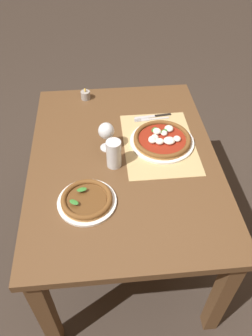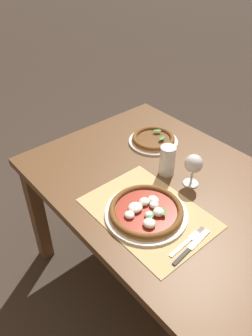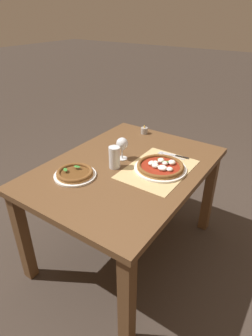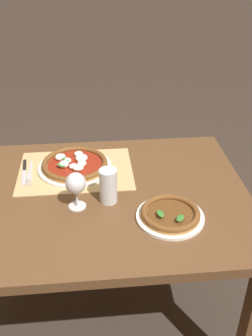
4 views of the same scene
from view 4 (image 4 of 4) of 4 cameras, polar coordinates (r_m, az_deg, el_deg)
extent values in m
plane|color=#382D26|center=(2.15, -3.73, -20.10)|extent=(24.00, 24.00, 0.00)
cube|color=brown|center=(1.65, -4.58, -4.39)|extent=(1.28, 0.94, 0.04)
cube|color=brown|center=(2.27, 10.40, -5.03)|extent=(0.07, 0.07, 0.70)
cube|color=brown|center=(1.73, 17.60, -21.21)|extent=(0.07, 0.07, 0.70)
cube|color=tan|center=(1.80, -7.40, -0.35)|extent=(0.51, 0.37, 0.00)
cylinder|color=white|center=(1.81, -7.50, 0.11)|extent=(0.33, 0.33, 0.01)
cylinder|color=#B77F42|center=(1.80, -7.52, 0.41)|extent=(0.30, 0.30, 0.01)
torus|color=brown|center=(1.80, -7.55, 0.68)|extent=(0.30, 0.30, 0.02)
cylinder|color=maroon|center=(1.80, -7.54, 0.59)|extent=(0.25, 0.25, 0.00)
ellipsoid|color=white|center=(1.86, -6.99, 2.06)|extent=(0.04, 0.04, 0.02)
ellipsoid|color=white|center=(1.84, -9.60, 1.57)|extent=(0.05, 0.05, 0.03)
ellipsoid|color=white|center=(1.78, -9.10, 0.55)|extent=(0.04, 0.04, 0.03)
ellipsoid|color=white|center=(1.75, -7.07, 0.03)|extent=(0.05, 0.04, 0.03)
ellipsoid|color=white|center=(1.81, -8.61, 1.07)|extent=(0.04, 0.04, 0.02)
ellipsoid|color=white|center=(1.76, -7.75, 0.24)|extent=(0.04, 0.04, 0.02)
ellipsoid|color=white|center=(1.82, -6.57, 1.47)|extent=(0.06, 0.06, 0.03)
ellipsoid|color=white|center=(1.78, -6.53, 0.67)|extent=(0.04, 0.04, 0.03)
ellipsoid|color=#337A2D|center=(1.77, -9.49, 0.44)|extent=(0.05, 0.04, 0.00)
ellipsoid|color=#337A2D|center=(1.81, -8.86, 1.28)|extent=(0.05, 0.05, 0.00)
cylinder|color=white|center=(1.51, 6.30, -7.08)|extent=(0.26, 0.26, 0.01)
cylinder|color=#B77F42|center=(1.51, 6.32, -6.75)|extent=(0.23, 0.23, 0.01)
torus|color=brown|center=(1.50, 6.35, -6.46)|extent=(0.23, 0.23, 0.02)
cylinder|color=brown|center=(1.50, 6.34, -6.56)|extent=(0.17, 0.17, 0.00)
ellipsoid|color=#337A2D|center=(1.47, 4.90, -6.58)|extent=(0.03, 0.05, 0.00)
ellipsoid|color=#337A2D|center=(1.45, 7.77, -7.18)|extent=(0.04, 0.05, 0.00)
cylinder|color=silver|center=(1.57, -7.18, -5.53)|extent=(0.07, 0.07, 0.00)
cylinder|color=silver|center=(1.55, -7.26, -4.50)|extent=(0.01, 0.01, 0.06)
ellipsoid|color=silver|center=(1.51, -7.45, -2.20)|extent=(0.08, 0.08, 0.08)
ellipsoid|color=#C17019|center=(1.52, -7.42, -2.52)|extent=(0.07, 0.07, 0.05)
cylinder|color=silver|center=(1.56, -2.70, -2.62)|extent=(0.07, 0.07, 0.15)
cylinder|color=black|center=(1.56, -2.68, -3.06)|extent=(0.07, 0.07, 0.12)
cylinder|color=silver|center=(1.53, -2.74, -1.02)|extent=(0.07, 0.07, 0.02)
cube|color=#B7B7BC|center=(1.85, -13.78, 0.00)|extent=(0.02, 0.12, 0.00)
cube|color=#B7B7BC|center=(1.78, -13.92, -1.33)|extent=(0.02, 0.05, 0.00)
cylinder|color=#B7B7BC|center=(1.75, -14.29, -2.10)|extent=(0.01, 0.04, 0.00)
cylinder|color=#B7B7BC|center=(1.75, -14.09, -2.09)|extent=(0.01, 0.04, 0.00)
cylinder|color=#B7B7BC|center=(1.75, -13.90, -2.08)|extent=(0.01, 0.04, 0.00)
cylinder|color=#B7B7BC|center=(1.74, -13.70, -2.06)|extent=(0.01, 0.04, 0.00)
cube|color=black|center=(1.88, -14.59, 0.39)|extent=(0.02, 0.10, 0.01)
cube|color=#B7B7BC|center=(1.79, -14.66, -1.36)|extent=(0.03, 0.12, 0.00)
camera|label=1|loc=(1.73, 45.37, 29.89)|focal=35.00mm
camera|label=2|loc=(2.33, -27.82, 28.90)|focal=35.00mm
camera|label=3|loc=(2.60, 28.24, 27.50)|focal=30.00mm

